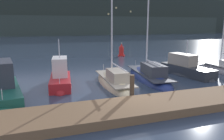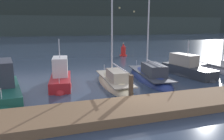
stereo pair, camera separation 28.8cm
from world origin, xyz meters
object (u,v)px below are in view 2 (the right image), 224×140
object	(u,v)px
motorboat_berth_3	(2,90)
motorboat_berth_4	(61,81)
motorboat_berth_7	(187,71)
channel_buoy	(123,51)
sailboat_berth_5	(114,83)
sailboat_berth_6	(150,77)

from	to	relation	value
motorboat_berth_3	motorboat_berth_4	bearing A→B (deg)	17.39
motorboat_berth_7	motorboat_berth_4	bearing A→B (deg)	-179.17
channel_buoy	sailboat_berth_5	bearing A→B (deg)	-113.09
motorboat_berth_4	channel_buoy	world-z (taller)	motorboat_berth_4
sailboat_berth_6	channel_buoy	xyz separation A→B (m)	(2.82, 13.91, 0.59)
motorboat_berth_4	motorboat_berth_7	size ratio (longest dim) A/B	0.78
motorboat_berth_7	channel_buoy	xyz separation A→B (m)	(-1.15, 13.59, 0.37)
motorboat_berth_7	channel_buoy	bearing A→B (deg)	94.82
channel_buoy	motorboat_berth_4	bearing A→B (deg)	-126.64
sailboat_berth_5	sailboat_berth_6	size ratio (longest dim) A/B	0.74
sailboat_berth_6	motorboat_berth_3	bearing A→B (deg)	-174.65
motorboat_berth_3	sailboat_berth_5	bearing A→B (deg)	1.58
motorboat_berth_3	sailboat_berth_6	bearing A→B (deg)	5.35
sailboat_berth_5	channel_buoy	distance (m)	16.05
channel_buoy	motorboat_berth_7	bearing A→B (deg)	-85.18
sailboat_berth_6	motorboat_berth_4	bearing A→B (deg)	178.78
sailboat_berth_5	channel_buoy	bearing A→B (deg)	66.91
motorboat_berth_3	channel_buoy	xyz separation A→B (m)	(14.11, 14.97, 0.35)
sailboat_berth_5	channel_buoy	xyz separation A→B (m)	(6.29, 14.76, 0.62)
motorboat_berth_4	sailboat_berth_5	bearing A→B (deg)	-14.22
sailboat_berth_6	motorboat_berth_7	size ratio (longest dim) A/B	1.97
sailboat_berth_5	motorboat_berth_3	bearing A→B (deg)	-178.42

